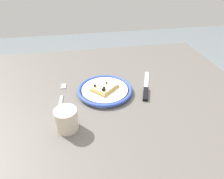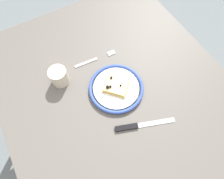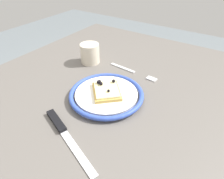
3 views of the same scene
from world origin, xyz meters
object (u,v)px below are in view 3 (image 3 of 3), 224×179
at_px(pizza_slice_near, 107,90).
at_px(knife, 62,129).
at_px(fork, 133,72).
at_px(plate, 107,95).
at_px(dining_table, 103,121).
at_px(cup, 90,53).

bearing_deg(pizza_slice_near, knife, -6.41).
bearing_deg(fork, plate, 2.05).
height_order(dining_table, cup, cup).
relative_size(dining_table, cup, 15.14).
relative_size(dining_table, pizza_slice_near, 9.19).
bearing_deg(fork, cup, -82.03).
bearing_deg(knife, fork, 177.68).
relative_size(plate, knife, 1.01).
height_order(plate, pizza_slice_near, pizza_slice_near).
bearing_deg(knife, dining_table, 173.06).
relative_size(dining_table, plate, 5.07).
height_order(pizza_slice_near, knife, pizza_slice_near).
xyz_separation_m(pizza_slice_near, knife, (0.18, -0.02, -0.02)).
xyz_separation_m(plate, cup, (-0.16, -0.19, 0.03)).
bearing_deg(knife, cup, -152.86).
relative_size(fork, cup, 2.58).
height_order(plate, cup, cup).
height_order(pizza_slice_near, cup, cup).
xyz_separation_m(dining_table, cup, (-0.18, -0.19, 0.12)).
bearing_deg(pizza_slice_near, plate, 30.31).
xyz_separation_m(knife, cup, (-0.33, -0.17, 0.03)).
distance_m(plate, cup, 0.25).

